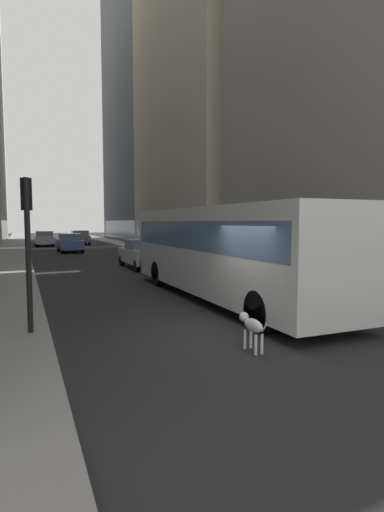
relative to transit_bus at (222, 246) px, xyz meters
name	(u,v)px	position (x,y,z in m)	size (l,w,h in m)	color
ground_plane	(75,247)	(-1.20, 31.26, -1.78)	(120.00, 120.00, 0.00)	#232326
sidewalk_left	(15,248)	(-6.90, 31.26, -1.70)	(2.40, 110.00, 0.15)	gray
sidewalk_right	(129,245)	(4.50, 31.26, -1.70)	(2.40, 110.00, 0.15)	gray
building_right_mid	(222,16)	(10.70, 21.33, 18.88)	(11.44, 18.33, 41.34)	#B2A893
building_right_far	(150,105)	(10.70, 43.22, 16.86)	(9.07, 22.15, 37.29)	#4C515B
transit_bus	(222,246)	(0.00, 0.00, 0.00)	(2.78, 11.53, 3.05)	silver
car_silver_sedan	(44,238)	(-4.00, 34.74, -0.95)	(1.86, 4.74, 1.62)	#B7BABF
car_white_van	(142,254)	(0.00, 9.97, -0.96)	(1.73, 4.26, 1.62)	silver
car_grey_wagon	(80,237)	(0.00, 36.49, -0.96)	(1.92, 4.04, 1.62)	slate
car_blue_hatchback	(70,243)	(-2.40, 24.18, -0.95)	(1.85, 4.23, 1.62)	#4C6BB7
dalmatian_dog	(252,325)	(-2.00, -5.26, -1.26)	(0.22, 0.96, 0.72)	white
traffic_light_near	(27,229)	(-6.10, -2.57, 0.66)	(0.24, 0.41, 3.40)	black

